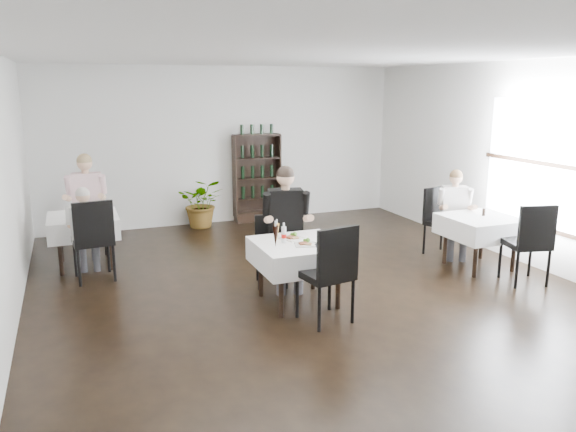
% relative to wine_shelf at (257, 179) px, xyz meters
% --- Properties ---
extents(room_shell, '(9.00, 9.00, 9.00)m').
position_rel_wine_shelf_xyz_m(room_shell, '(-0.60, -4.31, 0.65)').
color(room_shell, black).
rests_on(room_shell, ground).
extents(window_right, '(0.06, 2.30, 1.85)m').
position_rel_wine_shelf_xyz_m(window_right, '(2.88, -4.31, 0.65)').
color(window_right, white).
rests_on(window_right, room_shell).
extents(wine_shelf, '(0.90, 0.28, 1.75)m').
position_rel_wine_shelf_xyz_m(wine_shelf, '(0.00, 0.00, 0.00)').
color(wine_shelf, black).
rests_on(wine_shelf, ground).
extents(main_table, '(1.03, 1.03, 0.77)m').
position_rel_wine_shelf_xyz_m(main_table, '(-0.90, -4.31, -0.23)').
color(main_table, black).
rests_on(main_table, ground).
extents(left_table, '(0.98, 0.98, 0.77)m').
position_rel_wine_shelf_xyz_m(left_table, '(-3.30, -1.81, -0.23)').
color(left_table, black).
rests_on(left_table, ground).
extents(right_table, '(0.98, 0.98, 0.77)m').
position_rel_wine_shelf_xyz_m(right_table, '(2.10, -4.01, -0.23)').
color(right_table, black).
rests_on(right_table, ground).
extents(potted_tree, '(1.03, 0.95, 0.94)m').
position_rel_wine_shelf_xyz_m(potted_tree, '(-1.14, -0.11, -0.38)').
color(potted_tree, '#295E20').
rests_on(potted_tree, ground).
extents(main_chair_far, '(0.52, 0.52, 0.93)m').
position_rel_wine_shelf_xyz_m(main_chair_far, '(-0.97, -3.52, -0.32)').
color(main_chair_far, black).
rests_on(main_chair_far, ground).
extents(main_chair_near, '(0.60, 0.61, 1.15)m').
position_rel_wine_shelf_xyz_m(main_chair_near, '(-0.82, -5.03, -0.19)').
color(main_chair_near, black).
rests_on(main_chair_near, ground).
extents(left_chair_far, '(0.47, 0.47, 0.99)m').
position_rel_wine_shelf_xyz_m(left_chair_far, '(-3.17, -1.06, -0.28)').
color(left_chair_far, black).
rests_on(left_chair_far, ground).
extents(left_chair_near, '(0.57, 0.57, 1.14)m').
position_rel_wine_shelf_xyz_m(left_chair_near, '(-3.20, -2.58, -0.19)').
color(left_chair_near, black).
rests_on(left_chair_near, ground).
extents(right_chair_far, '(0.59, 0.59, 1.06)m').
position_rel_wine_shelf_xyz_m(right_chair_far, '(1.99, -3.21, -0.24)').
color(right_chair_far, black).
rests_on(right_chair_far, ground).
extents(right_chair_near, '(0.62, 0.62, 1.12)m').
position_rel_wine_shelf_xyz_m(right_chair_near, '(2.22, -4.85, -0.21)').
color(right_chair_near, black).
rests_on(right_chair_near, ground).
extents(diner_main, '(0.67, 0.70, 1.61)m').
position_rel_wine_shelf_xyz_m(diner_main, '(-0.83, -3.72, 0.09)').
color(diner_main, '#404047').
rests_on(diner_main, ground).
extents(diner_left_far, '(0.65, 0.67, 1.60)m').
position_rel_wine_shelf_xyz_m(diner_left_far, '(-3.21, -1.22, 0.08)').
color(diner_left_far, '#404047').
rests_on(diner_left_far, ground).
extents(diner_left_near, '(0.51, 0.52, 1.30)m').
position_rel_wine_shelf_xyz_m(diner_left_near, '(-3.28, -2.38, -0.09)').
color(diner_left_near, '#404047').
rests_on(diner_left_near, ground).
extents(diner_right_far, '(0.61, 0.64, 1.37)m').
position_rel_wine_shelf_xyz_m(diner_right_far, '(2.10, -3.41, -0.05)').
color(diner_right_far, '#404047').
rests_on(diner_right_far, ground).
extents(plate_far, '(0.32, 0.32, 0.08)m').
position_rel_wine_shelf_xyz_m(plate_far, '(-0.91, -4.14, -0.06)').
color(plate_far, white).
rests_on(plate_far, main_table).
extents(plate_near, '(0.29, 0.29, 0.07)m').
position_rel_wine_shelf_xyz_m(plate_near, '(-0.87, -4.45, -0.06)').
color(plate_near, white).
rests_on(plate_near, main_table).
extents(pilsner_dark, '(0.07, 0.07, 0.32)m').
position_rel_wine_shelf_xyz_m(pilsner_dark, '(-1.23, -4.39, 0.05)').
color(pilsner_dark, black).
rests_on(pilsner_dark, main_table).
extents(pilsner_lager, '(0.06, 0.06, 0.28)m').
position_rel_wine_shelf_xyz_m(pilsner_lager, '(-1.13, -4.17, 0.04)').
color(pilsner_lager, gold).
rests_on(pilsner_lager, main_table).
extents(coke_bottle, '(0.06, 0.06, 0.25)m').
position_rel_wine_shelf_xyz_m(coke_bottle, '(-1.07, -4.26, 0.02)').
color(coke_bottle, silver).
rests_on(coke_bottle, main_table).
extents(napkin_cutlery, '(0.23, 0.23, 0.02)m').
position_rel_wine_shelf_xyz_m(napkin_cutlery, '(-0.70, -4.54, -0.07)').
color(napkin_cutlery, black).
rests_on(napkin_cutlery, main_table).
extents(pepper_mill, '(0.06, 0.06, 0.11)m').
position_rel_wine_shelf_xyz_m(pepper_mill, '(2.17, -3.98, -0.02)').
color(pepper_mill, black).
rests_on(pepper_mill, right_table).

